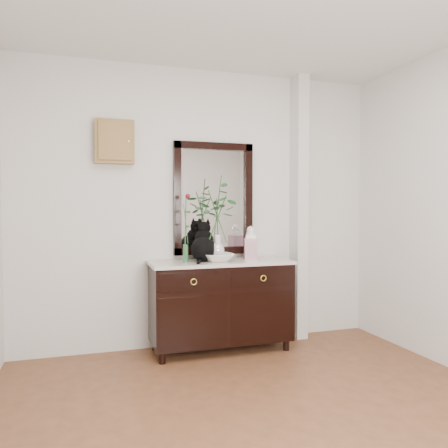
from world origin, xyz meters
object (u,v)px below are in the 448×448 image
object	(u,v)px
sideboard	(221,300)
lotus_bowl	(217,257)
ginger_jar	(251,242)
cat	(203,241)

from	to	relation	value
sideboard	lotus_bowl	size ratio (longest dim) A/B	4.42
lotus_bowl	ginger_jar	size ratio (longest dim) A/B	0.92
cat	lotus_bowl	distance (m)	0.20
sideboard	cat	xyz separation A→B (m)	(-0.16, 0.02, 0.57)
sideboard	ginger_jar	xyz separation A→B (m)	(0.31, 0.03, 0.54)
lotus_bowl	ginger_jar	world-z (taller)	ginger_jar
cat	ginger_jar	bearing A→B (deg)	21.53
lotus_bowl	ginger_jar	xyz separation A→B (m)	(0.35, 0.05, 0.13)
sideboard	cat	distance (m)	0.59
ginger_jar	cat	bearing A→B (deg)	-179.49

